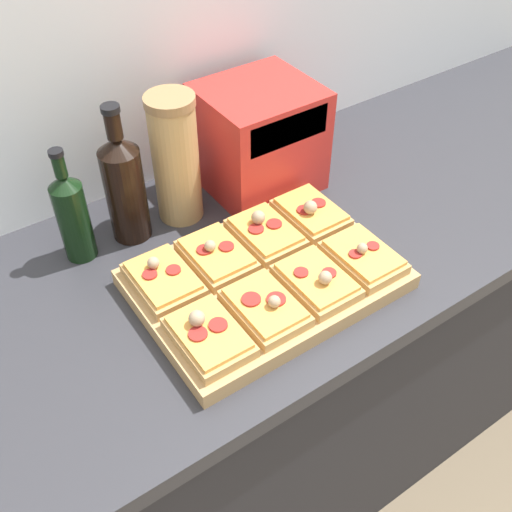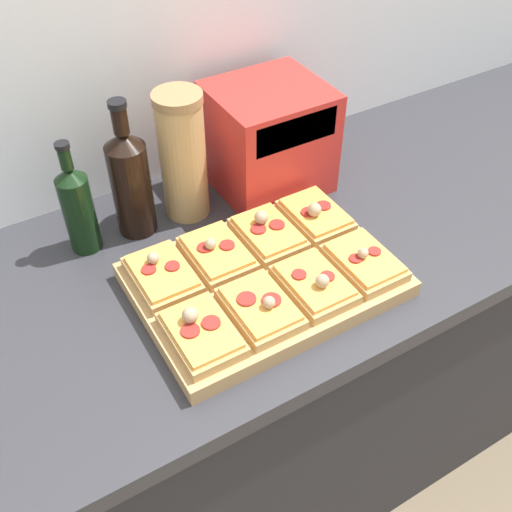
% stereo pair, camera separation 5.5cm
% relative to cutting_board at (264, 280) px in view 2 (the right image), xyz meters
% --- Properties ---
extents(wall_back, '(6.00, 0.06, 2.50)m').
position_rel_cutting_board_xyz_m(wall_back, '(0.00, 0.45, 0.35)').
color(wall_back, silver).
rests_on(wall_back, ground_plane).
extents(kitchen_counter, '(2.63, 0.67, 0.88)m').
position_rel_cutting_board_xyz_m(kitchen_counter, '(0.00, 0.10, -0.46)').
color(kitchen_counter, '#232328').
rests_on(kitchen_counter, ground_plane).
extents(cutting_board, '(0.47, 0.33, 0.03)m').
position_rel_cutting_board_xyz_m(cutting_board, '(0.00, 0.00, 0.00)').
color(cutting_board, tan).
rests_on(cutting_board, kitchen_counter).
extents(pizza_slice_back_left, '(0.10, 0.15, 0.05)m').
position_rel_cutting_board_xyz_m(pizza_slice_back_left, '(-0.17, 0.08, 0.03)').
color(pizza_slice_back_left, tan).
rests_on(pizza_slice_back_left, cutting_board).
extents(pizza_slice_back_midleft, '(0.10, 0.15, 0.05)m').
position_rel_cutting_board_xyz_m(pizza_slice_back_midleft, '(-0.06, 0.08, 0.03)').
color(pizza_slice_back_midleft, tan).
rests_on(pizza_slice_back_midleft, cutting_board).
extents(pizza_slice_back_midright, '(0.10, 0.15, 0.06)m').
position_rel_cutting_board_xyz_m(pizza_slice_back_midright, '(0.06, 0.08, 0.03)').
color(pizza_slice_back_midright, tan).
rests_on(pizza_slice_back_midright, cutting_board).
extents(pizza_slice_back_right, '(0.10, 0.15, 0.06)m').
position_rel_cutting_board_xyz_m(pizza_slice_back_right, '(0.17, 0.08, 0.03)').
color(pizza_slice_back_right, tan).
rests_on(pizza_slice_back_right, cutting_board).
extents(pizza_slice_front_left, '(0.10, 0.15, 0.06)m').
position_rel_cutting_board_xyz_m(pizza_slice_front_left, '(-0.17, -0.08, 0.03)').
color(pizza_slice_front_left, tan).
rests_on(pizza_slice_front_left, cutting_board).
extents(pizza_slice_front_midleft, '(0.10, 0.15, 0.05)m').
position_rel_cutting_board_xyz_m(pizza_slice_front_midleft, '(-0.06, -0.08, 0.03)').
color(pizza_slice_front_midleft, tan).
rests_on(pizza_slice_front_midleft, cutting_board).
extents(pizza_slice_front_midright, '(0.10, 0.15, 0.05)m').
position_rel_cutting_board_xyz_m(pizza_slice_front_midright, '(0.06, -0.08, 0.03)').
color(pizza_slice_front_midright, tan).
rests_on(pizza_slice_front_midright, cutting_board).
extents(pizza_slice_front_right, '(0.10, 0.15, 0.05)m').
position_rel_cutting_board_xyz_m(pizza_slice_front_right, '(0.17, -0.08, 0.03)').
color(pizza_slice_front_right, tan).
rests_on(pizza_slice_front_right, cutting_board).
extents(olive_oil_bottle, '(0.06, 0.06, 0.24)m').
position_rel_cutting_board_xyz_m(olive_oil_bottle, '(-0.25, 0.28, 0.08)').
color(olive_oil_bottle, black).
rests_on(olive_oil_bottle, kitchen_counter).
extents(wine_bottle, '(0.08, 0.08, 0.29)m').
position_rel_cutting_board_xyz_m(wine_bottle, '(-0.14, 0.28, 0.10)').
color(wine_bottle, black).
rests_on(wine_bottle, kitchen_counter).
extents(grain_jar_tall, '(0.10, 0.10, 0.28)m').
position_rel_cutting_board_xyz_m(grain_jar_tall, '(-0.02, 0.28, 0.12)').
color(grain_jar_tall, tan).
rests_on(grain_jar_tall, kitchen_counter).
extents(toaster_oven, '(0.26, 0.21, 0.23)m').
position_rel_cutting_board_xyz_m(toaster_oven, '(0.18, 0.28, 0.10)').
color(toaster_oven, red).
rests_on(toaster_oven, kitchen_counter).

